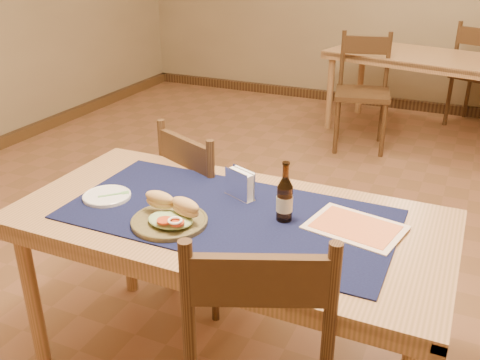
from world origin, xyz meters
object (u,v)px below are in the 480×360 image
at_px(chair_main_far, 213,209).
at_px(beer_bottle, 285,199).
at_px(napkin_holder, 240,184).
at_px(sandwich_plate, 170,217).
at_px(back_table, 423,64).
at_px(main_table, 229,234).

bearing_deg(chair_main_far, beer_bottle, -40.43).
xyz_separation_m(beer_bottle, napkin_holder, (-0.22, 0.10, -0.03)).
relative_size(chair_main_far, napkin_holder, 6.53).
bearing_deg(sandwich_plate, back_table, 83.04).
bearing_deg(sandwich_plate, beer_bottle, 28.74).
bearing_deg(beer_bottle, chair_main_far, 139.57).
bearing_deg(beer_bottle, main_table, -169.07).
bearing_deg(main_table, sandwich_plate, -134.64).
bearing_deg(main_table, beer_bottle, 10.93).
bearing_deg(back_table, napkin_holder, -95.26).
xyz_separation_m(main_table, sandwich_plate, (-0.15, -0.16, 0.12)).
height_order(chair_main_far, beer_bottle, beer_bottle).
relative_size(main_table, napkin_holder, 11.35).
bearing_deg(napkin_holder, beer_bottle, -24.90).
bearing_deg(chair_main_far, main_table, -56.54).
distance_m(sandwich_plate, beer_bottle, 0.41).
bearing_deg(beer_bottle, napkin_holder, 155.10).
height_order(beer_bottle, napkin_holder, beer_bottle).
relative_size(back_table, sandwich_plate, 6.48).
distance_m(main_table, beer_bottle, 0.27).
bearing_deg(back_table, sandwich_plate, -96.96).
xyz_separation_m(chair_main_far, sandwich_plate, (0.16, -0.64, 0.31)).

